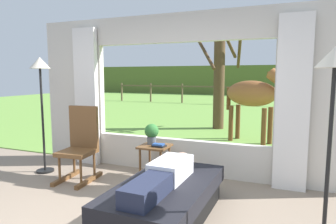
# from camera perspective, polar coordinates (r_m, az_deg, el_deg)

# --- Properties ---
(back_wall_with_window) EXTENTS (5.20, 0.12, 2.55)m
(back_wall_with_window) POSITION_cam_1_polar(r_m,az_deg,el_deg) (4.77, 2.06, 3.00)
(back_wall_with_window) COLOR beige
(back_wall_with_window) RESTS_ON ground_plane
(curtain_panel_left) EXTENTS (0.44, 0.10, 2.40)m
(curtain_panel_left) POSITION_cam_1_polar(r_m,az_deg,el_deg) (5.47, -15.39, 2.75)
(curtain_panel_left) COLOR silver
(curtain_panel_left) RESTS_ON ground_plane
(curtain_panel_right) EXTENTS (0.44, 0.10, 2.40)m
(curtain_panel_right) POSITION_cam_1_polar(r_m,az_deg,el_deg) (4.35, 22.80, 1.42)
(curtain_panel_right) COLOR silver
(curtain_panel_right) RESTS_ON ground_plane
(outdoor_pasture_lawn) EXTENTS (36.00, 21.68, 0.02)m
(outdoor_pasture_lawn) POSITION_cam_1_polar(r_m,az_deg,el_deg) (15.54, 15.82, 0.94)
(outdoor_pasture_lawn) COLOR olive
(outdoor_pasture_lawn) RESTS_ON ground_plane
(distant_hill_ridge) EXTENTS (36.00, 2.00, 2.40)m
(distant_hill_ridge) POSITION_cam_1_polar(r_m,az_deg,el_deg) (25.27, 18.33, 5.79)
(distant_hill_ridge) COLOR #51612C
(distant_hill_ridge) RESTS_ON ground_plane
(recliner_sofa) EXTENTS (0.94, 1.72, 0.42)m
(recliner_sofa) POSITION_cam_1_polar(r_m,az_deg,el_deg) (3.41, -0.41, -16.57)
(recliner_sofa) COLOR black
(recliner_sofa) RESTS_ON ground_plane
(reclining_person) EXTENTS (0.35, 1.43, 0.22)m
(reclining_person) POSITION_cam_1_polar(r_m,az_deg,el_deg) (3.26, -0.76, -12.00)
(reclining_person) COLOR silver
(reclining_person) RESTS_ON recliner_sofa
(rocking_chair) EXTENTS (0.52, 0.72, 1.12)m
(rocking_chair) POSITION_cam_1_polar(r_m,az_deg,el_deg) (4.74, -16.47, -5.92)
(rocking_chair) COLOR brown
(rocking_chair) RESTS_ON ground_plane
(side_table) EXTENTS (0.44, 0.44, 0.52)m
(side_table) POSITION_cam_1_polar(r_m,az_deg,el_deg) (4.60, -2.54, -7.56)
(side_table) COLOR brown
(side_table) RESTS_ON ground_plane
(potted_plant) EXTENTS (0.22, 0.22, 0.32)m
(potted_plant) POSITION_cam_1_polar(r_m,az_deg,el_deg) (4.62, -3.15, -3.97)
(potted_plant) COLOR #4C5156
(potted_plant) RESTS_ON side_table
(book_stack) EXTENTS (0.21, 0.15, 0.05)m
(book_stack) POSITION_cam_1_polar(r_m,az_deg,el_deg) (4.48, -1.77, -6.42)
(book_stack) COLOR black
(book_stack) RESTS_ON side_table
(floor_lamp_left) EXTENTS (0.32, 0.32, 1.87)m
(floor_lamp_left) POSITION_cam_1_polar(r_m,az_deg,el_deg) (5.19, -23.28, 5.69)
(floor_lamp_left) COLOR black
(floor_lamp_left) RESTS_ON ground_plane
(floor_lamp_right) EXTENTS (0.32, 0.32, 1.83)m
(floor_lamp_right) POSITION_cam_1_polar(r_m,az_deg,el_deg) (2.85, 29.18, 3.96)
(floor_lamp_right) COLOR black
(floor_lamp_right) RESTS_ON ground_plane
(horse) EXTENTS (1.79, 1.02, 1.73)m
(horse) POSITION_cam_1_polar(r_m,az_deg,el_deg) (7.12, 16.26, 3.29)
(horse) COLOR brown
(horse) RESTS_ON outdoor_pasture_lawn
(pasture_tree) EXTENTS (1.42, 1.48, 2.84)m
(pasture_tree) POSITION_cam_1_polar(r_m,az_deg,el_deg) (8.84, 9.89, 6.53)
(pasture_tree) COLOR #4C3823
(pasture_tree) RESTS_ON outdoor_pasture_lawn
(pasture_fence_line) EXTENTS (16.10, 0.10, 1.10)m
(pasture_fence_line) POSITION_cam_1_polar(r_m,az_deg,el_deg) (16.25, 16.20, 3.78)
(pasture_fence_line) COLOR brown
(pasture_fence_line) RESTS_ON outdoor_pasture_lawn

